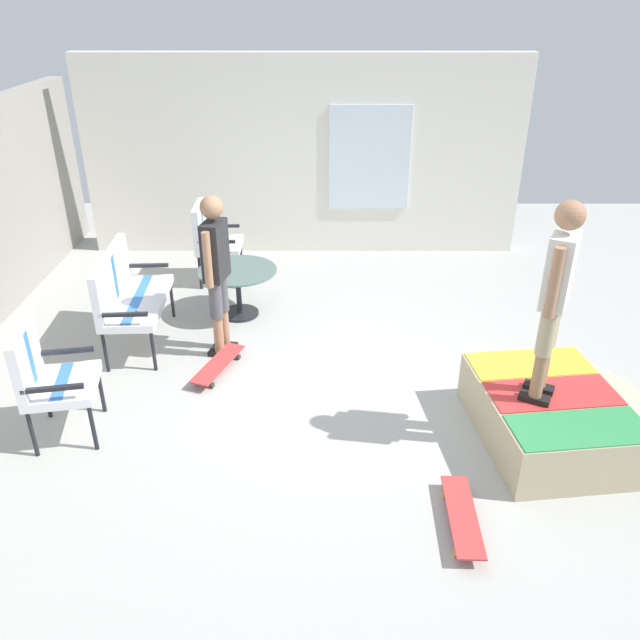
% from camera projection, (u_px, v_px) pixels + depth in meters
% --- Properties ---
extents(ground_plane, '(12.00, 12.00, 0.10)m').
position_uv_depth(ground_plane, '(348.00, 400.00, 6.01)').
color(ground_plane, '#A8A8A3').
extents(house_facade, '(0.23, 6.00, 2.68)m').
position_uv_depth(house_facade, '(304.00, 157.00, 8.72)').
color(house_facade, white).
rests_on(house_facade, ground_plane).
extents(skate_ramp, '(1.59, 1.84, 0.46)m').
position_uv_depth(skate_ramp, '(552.00, 415.00, 5.32)').
color(skate_ramp, tan).
rests_on(skate_ramp, ground_plane).
extents(patio_bench, '(1.28, 0.62, 1.02)m').
position_uv_depth(patio_bench, '(125.00, 290.00, 6.60)').
color(patio_bench, black).
rests_on(patio_bench, ground_plane).
extents(patio_chair_near_house, '(0.63, 0.57, 1.02)m').
position_uv_depth(patio_chair_near_house, '(210.00, 236.00, 8.06)').
color(patio_chair_near_house, black).
rests_on(patio_chair_near_house, ground_plane).
extents(patio_chair_by_wall, '(0.71, 0.65, 1.02)m').
position_uv_depth(patio_chair_by_wall, '(45.00, 373.00, 5.19)').
color(patio_chair_by_wall, black).
rests_on(patio_chair_by_wall, ground_plane).
extents(patio_table, '(0.90, 0.90, 0.57)m').
position_uv_depth(patio_table, '(238.00, 283.00, 7.28)').
color(patio_table, black).
rests_on(patio_table, ground_plane).
extents(person_watching, '(0.47, 0.29, 1.68)m').
position_uv_depth(person_watching, '(216.00, 265.00, 6.25)').
color(person_watching, black).
rests_on(person_watching, ground_plane).
extents(person_skater, '(0.43, 0.34, 1.63)m').
position_uv_depth(person_skater, '(556.00, 290.00, 4.73)').
color(person_skater, black).
rests_on(person_skater, skate_ramp).
extents(skateboard_by_bench, '(0.82, 0.46, 0.10)m').
position_uv_depth(skateboard_by_bench, '(218.00, 364.00, 6.32)').
color(skateboard_by_bench, '#B23838').
rests_on(skateboard_by_bench, ground_plane).
extents(skateboard_spare, '(0.81, 0.23, 0.10)m').
position_uv_depth(skateboard_spare, '(462.00, 516.00, 4.50)').
color(skateboard_spare, '#B23838').
rests_on(skateboard_spare, ground_plane).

